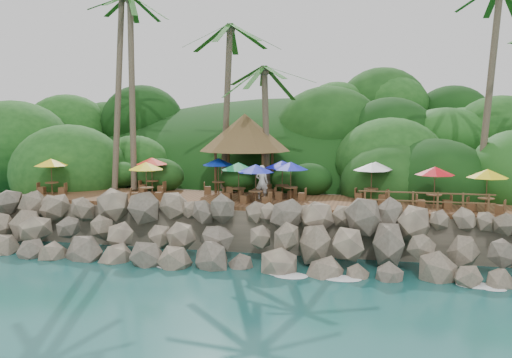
# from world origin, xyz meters

# --- Properties ---
(ground) EXTENTS (140.00, 140.00, 0.00)m
(ground) POSITION_xyz_m (0.00, 0.00, 0.00)
(ground) COLOR #19514F
(ground) RESTS_ON ground
(land_base) EXTENTS (32.00, 25.20, 2.10)m
(land_base) POSITION_xyz_m (0.00, 16.00, 1.05)
(land_base) COLOR gray
(land_base) RESTS_ON ground
(jungle_hill) EXTENTS (44.80, 28.00, 15.40)m
(jungle_hill) POSITION_xyz_m (0.00, 23.50, 0.00)
(jungle_hill) COLOR #143811
(jungle_hill) RESTS_ON ground
(seawall) EXTENTS (29.00, 4.00, 2.30)m
(seawall) POSITION_xyz_m (0.00, 2.00, 1.15)
(seawall) COLOR gray
(seawall) RESTS_ON ground
(terrace) EXTENTS (26.00, 5.00, 0.20)m
(terrace) POSITION_xyz_m (0.00, 6.00, 2.20)
(terrace) COLOR brown
(terrace) RESTS_ON land_base
(jungle_foliage) EXTENTS (44.00, 16.00, 12.00)m
(jungle_foliage) POSITION_xyz_m (0.00, 15.00, 0.00)
(jungle_foliage) COLOR #143811
(jungle_foliage) RESTS_ON ground
(foam_line) EXTENTS (25.20, 0.80, 0.06)m
(foam_line) POSITION_xyz_m (0.00, 0.30, 0.03)
(foam_line) COLOR white
(foam_line) RESTS_ON ground
(palms) EXTENTS (29.88, 6.64, 15.44)m
(palms) POSITION_xyz_m (1.16, 8.82, 12.81)
(palms) COLOR brown
(palms) RESTS_ON ground
(palapa) EXTENTS (5.47, 5.47, 4.60)m
(palapa) POSITION_xyz_m (-1.39, 9.16, 5.79)
(palapa) COLOR brown
(palapa) RESTS_ON ground
(dining_clusters) EXTENTS (25.04, 5.09, 2.05)m
(dining_clusters) POSITION_xyz_m (0.74, 5.87, 4.00)
(dining_clusters) COLOR brown
(dining_clusters) RESTS_ON terrace
(railing) EXTENTS (6.10, 0.10, 1.00)m
(railing) POSITION_xyz_m (8.57, 3.65, 2.91)
(railing) COLOR brown
(railing) RESTS_ON terrace
(waiter) EXTENTS (0.71, 0.49, 1.86)m
(waiter) POSITION_xyz_m (0.31, 6.05, 3.23)
(waiter) COLOR white
(waiter) RESTS_ON terrace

